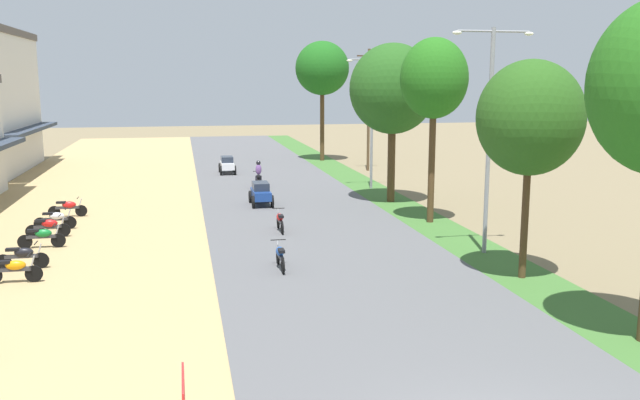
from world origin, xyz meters
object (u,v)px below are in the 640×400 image
utility_pole_near (369,108)px  motorbike_ahead_second (280,255)px  car_sedan_blue (261,192)px  median_tree_second (530,118)px  motorbike_ahead_fourth (258,175)px  parked_motorbike_third (22,255)px  median_tree_fifth (322,69)px  parked_motorbike_fifth (48,226)px  parked_motorbike_seventh (68,207)px  median_tree_third (434,79)px  median_tree_fourth (393,89)px  parked_motorbike_fourth (42,236)px  parked_motorbike_sixth (56,218)px  car_sedan_white (227,164)px  streetlamp_near (489,127)px  streetlamp_mid (372,114)px  parked_motorbike_second (14,268)px  motorbike_ahead_third (280,220)px

utility_pole_near → motorbike_ahead_second: utility_pole_near is taller
car_sedan_blue → median_tree_second: bearing=-64.9°
utility_pole_near → motorbike_ahead_fourth: size_ratio=4.87×
parked_motorbike_third → median_tree_fifth: (16.80, 29.84, 6.91)m
parked_motorbike_fifth → motorbike_ahead_second: motorbike_ahead_second is taller
motorbike_ahead_fourth → median_tree_fifth: bearing=63.2°
parked_motorbike_seventh → motorbike_ahead_second: bearing=-52.0°
median_tree_third → car_sedan_blue: 10.97m
median_tree_fourth → median_tree_fifth: (0.21, 19.50, 1.38)m
parked_motorbike_fourth → parked_motorbike_sixth: (-0.08, 3.50, 0.00)m
car_sedan_white → median_tree_third: bearing=-66.3°
car_sedan_blue → parked_motorbike_fourth: bearing=-141.4°
streetlamp_near → utility_pole_near: size_ratio=0.96×
median_tree_third → streetlamp_near: bearing=-89.8°
median_tree_second → utility_pole_near: utility_pole_near is taller
car_sedan_blue → utility_pole_near: bearing=53.8°
streetlamp_near → streetlamp_mid: streetlamp_near is taller
motorbike_ahead_second → median_tree_third: bearing=39.4°
median_tree_third → car_sedan_white: size_ratio=3.71×
parked_motorbike_fourth → parked_motorbike_seventh: 6.29m
streetlamp_near → parked_motorbike_fifth: bearing=160.3°
parked_motorbike_fifth → parked_motorbike_seventh: (0.12, 4.37, 0.00)m
parked_motorbike_second → median_tree_third: bearing=21.3°
motorbike_ahead_fourth → parked_motorbike_fourth: bearing=-126.5°
median_tree_second → car_sedan_blue: median_tree_second is taller
median_tree_fifth → streetlamp_mid: size_ratio=1.22×
streetlamp_mid → motorbike_ahead_second: bearing=-115.5°
parked_motorbike_second → median_tree_fifth: (16.69, 31.56, 6.91)m
parked_motorbike_fifth → motorbike_ahead_fourth: bearing=48.9°
motorbike_ahead_third → motorbike_ahead_fourth: 12.42m
streetlamp_near → motorbike_ahead_second: (-7.98, -0.76, -4.29)m
median_tree_second → streetlamp_near: (0.20, 3.36, -0.49)m
parked_motorbike_fourth → car_sedan_white: size_ratio=0.80×
parked_motorbike_fifth → car_sedan_blue: bearing=30.5°
car_sedan_blue → motorbike_ahead_fourth: bearing=84.9°
parked_motorbike_fifth → streetlamp_near: (16.80, -6.00, 4.31)m
streetlamp_mid → parked_motorbike_fourth: bearing=-144.5°
parked_motorbike_fifth → parked_motorbike_seventh: size_ratio=1.00×
parked_motorbike_sixth → motorbike_ahead_fourth: size_ratio=1.00×
parked_motorbike_fourth → streetlamp_mid: (16.70, 11.91, 4.03)m
parked_motorbike_seventh → parked_motorbike_third: bearing=-90.6°
parked_motorbike_fourth → median_tree_fifth: size_ratio=0.19×
car_sedan_white → motorbike_ahead_second: (0.17, -25.08, -0.17)m
median_tree_third → utility_pole_near: (2.14, 18.61, -2.02)m
median_tree_third → parked_motorbike_fifth: bearing=179.3°
streetlamp_near → motorbike_ahead_third: size_ratio=4.67×
car_sedan_blue → car_sedan_white: 12.72m
parked_motorbike_second → median_tree_fourth: (16.48, 12.06, 5.53)m
parked_motorbike_fifth → median_tree_third: size_ratio=0.21×
parked_motorbike_sixth → streetlamp_mid: 19.20m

